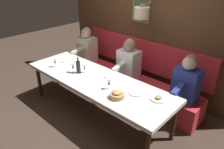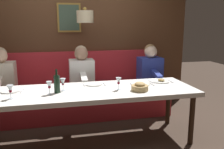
% 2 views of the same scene
% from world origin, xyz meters
% --- Properties ---
extents(ground_plane, '(12.00, 12.00, 0.00)m').
position_xyz_m(ground_plane, '(0.00, 0.00, 0.00)').
color(ground_plane, '#423328').
extents(dining_table, '(0.90, 2.85, 0.74)m').
position_xyz_m(dining_table, '(0.00, 0.00, 0.68)').
color(dining_table, silver).
rests_on(dining_table, ground_plane).
extents(banquette_bench, '(0.52, 3.05, 0.45)m').
position_xyz_m(banquette_bench, '(0.89, 0.00, 0.23)').
color(banquette_bench, red).
rests_on(banquette_bench, ground_plane).
extents(back_wall_panel, '(0.59, 4.25, 2.90)m').
position_xyz_m(back_wall_panel, '(1.46, -0.00, 1.36)').
color(back_wall_panel, '#51331E').
rests_on(back_wall_panel, ground_plane).
extents(diner_nearest, '(0.60, 0.40, 0.79)m').
position_xyz_m(diner_nearest, '(0.88, -1.21, 0.82)').
color(diner_nearest, '#283893').
rests_on(diner_nearest, banquette_bench).
extents(diner_near, '(0.60, 0.40, 0.79)m').
position_xyz_m(diner_near, '(0.88, -0.01, 0.82)').
color(diner_near, white).
rests_on(diner_near, banquette_bench).
extents(diner_middle, '(0.60, 0.40, 0.79)m').
position_xyz_m(diner_middle, '(0.88, 1.22, 0.82)').
color(diner_middle, beige).
rests_on(diner_middle, banquette_bench).
extents(place_setting_0, '(0.24, 0.32, 0.01)m').
position_xyz_m(place_setting_0, '(0.14, 0.98, 0.75)').
color(place_setting_0, white).
rests_on(place_setting_0, dining_table).
extents(place_setting_1, '(0.24, 0.31, 0.01)m').
position_xyz_m(place_setting_1, '(0.25, -0.12, 0.75)').
color(place_setting_1, white).
rests_on(place_setting_1, dining_table).
extents(place_setting_2, '(0.24, 0.32, 0.05)m').
position_xyz_m(place_setting_2, '(0.19, -1.11, 0.75)').
color(place_setting_2, white).
rests_on(place_setting_2, dining_table).
extents(place_setting_3, '(0.24, 0.32, 0.01)m').
position_xyz_m(place_setting_3, '(0.11, -0.78, 0.75)').
color(place_setting_3, silver).
rests_on(place_setting_3, dining_table).
extents(wine_glass_0, '(0.07, 0.07, 0.16)m').
position_xyz_m(wine_glass_0, '(-0.09, 0.49, 0.86)').
color(wine_glass_0, silver).
rests_on(wine_glass_0, dining_table).
extents(wine_glass_1, '(0.07, 0.07, 0.16)m').
position_xyz_m(wine_glass_1, '(0.03, 0.32, 0.86)').
color(wine_glass_1, silver).
rests_on(wine_glass_1, dining_table).
extents(wine_glass_2, '(0.07, 0.07, 0.16)m').
position_xyz_m(wine_glass_2, '(-0.18, 0.92, 0.86)').
color(wine_glass_2, silver).
rests_on(wine_glass_2, dining_table).
extents(wine_glass_3, '(0.07, 0.07, 0.16)m').
position_xyz_m(wine_glass_3, '(-0.08, -0.39, 0.86)').
color(wine_glass_3, silver).
rests_on(wine_glass_3, dining_table).
extents(wine_bottle, '(0.08, 0.08, 0.30)m').
position_xyz_m(wine_bottle, '(-0.04, 0.39, 0.86)').
color(wine_bottle, black).
rests_on(wine_bottle, dining_table).
extents(bread_bowl, '(0.22, 0.22, 0.12)m').
position_xyz_m(bread_bowl, '(-0.18, -0.65, 0.79)').
color(bread_bowl, tan).
rests_on(bread_bowl, dining_table).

